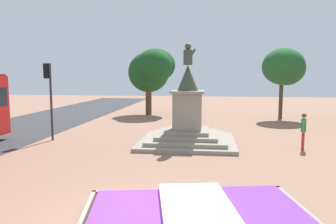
{
  "coord_description": "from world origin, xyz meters",
  "views": [
    {
      "loc": [
        1.68,
        -7.47,
        3.56
      ],
      "look_at": [
        0.08,
        5.4,
        2.08
      ],
      "focal_mm": 35.0,
      "sensor_mm": 36.0,
      "label": 1
    }
  ],
  "objects": [
    {
      "name": "park_tree_far_left",
      "position": [
        7.65,
        19.71,
        4.16
      ],
      "size": [
        3.46,
        3.42,
        5.68
      ],
      "color": "#4C3823",
      "rests_on": "ground_plane"
    },
    {
      "name": "statue_monument",
      "position": [
        0.61,
        9.32,
        1.02
      ],
      "size": [
        4.86,
        4.86,
        5.15
      ],
      "color": "gray",
      "rests_on": "ground_plane"
    },
    {
      "name": "pedestrian_with_handbag",
      "position": [
        6.17,
        8.56,
        1.03
      ],
      "size": [
        0.33,
        0.55,
        1.77
      ],
      "color": "red",
      "rests_on": "ground_plane"
    },
    {
      "name": "park_tree_behind_statue",
      "position": [
        -3.35,
        21.55,
        4.14
      ],
      "size": [
        4.25,
        4.29,
        5.91
      ],
      "color": "#4C3823",
      "rests_on": "ground_plane"
    },
    {
      "name": "ground_plane",
      "position": [
        0.0,
        0.0,
        0.0
      ],
      "size": [
        94.67,
        94.67,
        0.0
      ],
      "primitive_type": "plane",
      "color": "#8C6651"
    },
    {
      "name": "traffic_light_far_corner",
      "position": [
        -6.87,
        9.25,
        2.89
      ],
      "size": [
        0.42,
        0.31,
        4.17
      ],
      "color": "#2D2D33",
      "rests_on": "ground_plane"
    },
    {
      "name": "flower_planter",
      "position": [
        1.48,
        -0.28,
        0.25
      ],
      "size": [
        5.81,
        4.36,
        0.6
      ],
      "color": "#38281C",
      "rests_on": "ground_plane"
    }
  ]
}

